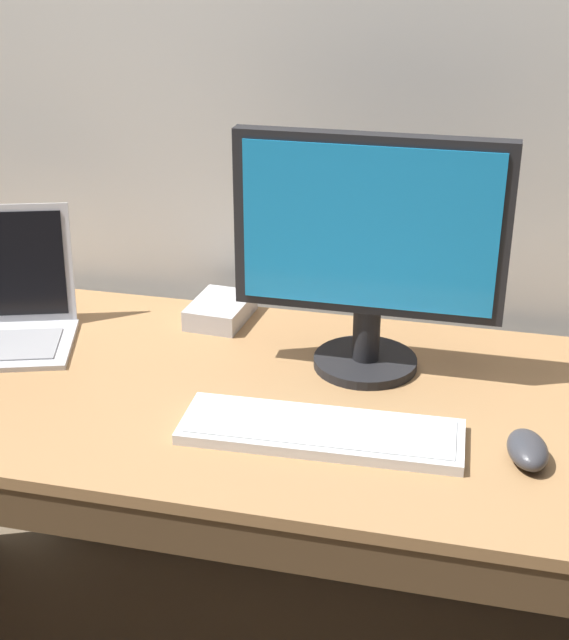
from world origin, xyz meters
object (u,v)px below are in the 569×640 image
external_monitor (369,245)px  wired_keyboard (321,431)px  computer_mouse (528,450)px  external_drive_box (221,310)px

external_monitor → wired_keyboard: 0.34m
external_monitor → computer_mouse: (0.29, -0.24, -0.22)m
external_monitor → wired_keyboard: size_ratio=1.03×
computer_mouse → external_drive_box: same height
wired_keyboard → computer_mouse: 0.32m
external_monitor → computer_mouse: external_monitor is taller
wired_keyboard → external_drive_box: bearing=126.4°
wired_keyboard → external_drive_box: 0.49m
external_monitor → external_drive_box: size_ratio=3.12×
external_drive_box → external_monitor: bearing=-25.0°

